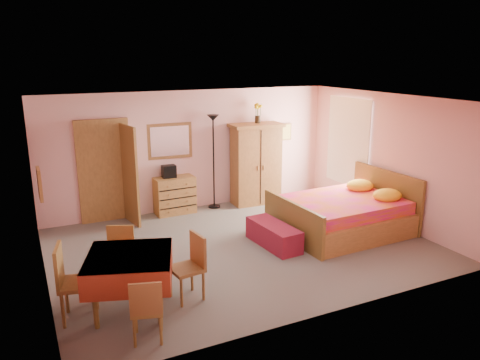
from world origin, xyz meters
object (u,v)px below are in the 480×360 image
bed (342,205)px  bench (274,235)px  stereo (169,171)px  chair_east (186,268)px  chair_south (147,308)px  sunflower_vase (258,113)px  dining_table (131,283)px  chair_north (119,258)px  chest_of_drawers (175,195)px  floor_lamp (214,162)px  wall_mirror (170,141)px  chair_west (78,282)px  wardrobe (256,164)px

bed → bench: bearing=179.0°
stereo → chair_east: (-0.90, -3.63, -0.47)m
chair_south → sunflower_vase: bearing=65.7°
stereo → dining_table: stereo is taller
chair_north → chest_of_drawers: bearing=-97.5°
chest_of_drawers → sunflower_vase: size_ratio=1.91×
sunflower_vase → bench: bearing=-111.3°
sunflower_vase → dining_table: size_ratio=0.41×
floor_lamp → dining_table: size_ratio=1.91×
sunflower_vase → wall_mirror: bearing=173.7°
stereo → sunflower_vase: bearing=-1.1°
chest_of_drawers → bench: size_ratio=0.70×
bench → chair_west: chair_west is taller
sunflower_vase → chair_south: size_ratio=0.54×
wall_mirror → chair_east: size_ratio=1.04×
dining_table → bed: bearing=14.4°
bench → dining_table: (-2.80, -1.09, 0.20)m
sunflower_vase → chest_of_drawers: bearing=179.7°
stereo → bench: size_ratio=0.23×
dining_table → chair_east: size_ratio=1.17×
chest_of_drawers → chair_south: 4.66m
chest_of_drawers → wardrobe: (1.90, -0.11, 0.52)m
bed → chair_west: 5.06m
wall_mirror → chest_of_drawers: bearing=-87.0°
stereo → bench: 2.85m
stereo → chair_west: stereo is taller
chair_south → bench: bearing=50.2°
wardrobe → chair_south: bearing=-128.3°
bench → chair_east: chair_east is taller
wall_mirror → chair_west: 4.54m
wall_mirror → dining_table: wall_mirror is taller
chest_of_drawers → chair_south: (-1.75, -4.31, 0.01)m
bed → chair_south: (-4.28, -1.86, -0.13)m
wall_mirror → dining_table: size_ratio=0.89×
wardrobe → bench: size_ratio=1.53×
bed → chair_west: bearing=-170.0°
chair_north → chair_east: size_ratio=0.95×
wall_mirror → bed: wall_mirror is taller
dining_table → chest_of_drawers: bearing=63.5°
chest_of_drawers → chair_north: (-1.77, -2.81, 0.04)m
floor_lamp → wardrobe: size_ratio=1.13×
wall_mirror → sunflower_vase: bearing=-3.3°
dining_table → chair_south: chair_south is taller
chest_of_drawers → sunflower_vase: bearing=-2.0°
bench → chair_north: size_ratio=1.37×
stereo → chair_west: 4.24m
floor_lamp → wardrobe: (0.99, -0.12, -0.12)m
stereo → wardrobe: 2.01m
wall_mirror → chair_north: (-1.77, -3.02, -1.11)m
stereo → wardrobe: wardrobe is taller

